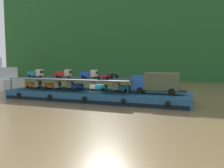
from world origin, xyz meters
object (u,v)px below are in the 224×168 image
at_px(mini_truck_lower_bow, 121,87).
at_px(motorcycle_upper_port, 103,77).
at_px(mini_truck_lower_stern, 34,84).
at_px(mini_truck_upper_stern, 36,73).
at_px(cargo_barge, 96,95).
at_px(mini_truck_upper_fore, 89,74).
at_px(mini_truck_lower_fore, 98,86).
at_px(motorcycle_upper_stbd, 113,75).
at_px(covered_lorry, 157,82).
at_px(mini_truck_lower_aft, 53,85).
at_px(motorcycle_upper_centre, 108,76).
at_px(mini_truck_upper_mid, 64,73).
at_px(mini_truck_lower_mid, 75,85).

bearing_deg(mini_truck_lower_bow, motorcycle_upper_port, -131.57).
relative_size(mini_truck_lower_stern, mini_truck_upper_stern, 1.00).
xyz_separation_m(mini_truck_lower_bow, mini_truck_upper_stern, (-15.63, -0.63, 2.00)).
height_order(cargo_barge, mini_truck_upper_fore, mini_truck_upper_fore).
bearing_deg(mini_truck_lower_fore, mini_truck_lower_stern, -177.17).
relative_size(cargo_barge, mini_truck_lower_stern, 10.73).
height_order(mini_truck_lower_bow, mini_truck_upper_stern, mini_truck_upper_stern).
bearing_deg(motorcycle_upper_stbd, cargo_barge, -136.05).
height_order(mini_truck_upper_stern, motorcycle_upper_port, mini_truck_upper_stern).
bearing_deg(motorcycle_upper_port, cargo_barge, 135.96).
bearing_deg(motorcycle_upper_port, covered_lorry, 13.03).
xyz_separation_m(cargo_barge, mini_truck_lower_fore, (0.28, 0.47, 1.44)).
xyz_separation_m(mini_truck_lower_stern, mini_truck_upper_stern, (0.60, -0.17, 2.00)).
distance_m(mini_truck_lower_aft, motorcycle_upper_centre, 10.10).
bearing_deg(mini_truck_upper_mid, covered_lorry, -3.48).
distance_m(mini_truck_lower_bow, motorcycle_upper_centre, 2.82).
height_order(cargo_barge, motorcycle_upper_stbd, motorcycle_upper_stbd).
distance_m(mini_truck_lower_aft, mini_truck_upper_mid, 2.69).
bearing_deg(mini_truck_lower_mid, mini_truck_upper_stern, -173.92).
xyz_separation_m(mini_truck_upper_fore, motorcycle_upper_centre, (3.30, -0.29, -0.26)).
relative_size(mini_truck_upper_mid, mini_truck_upper_fore, 1.01).
distance_m(covered_lorry, mini_truck_lower_aft, 17.73).
bearing_deg(mini_truck_lower_stern, mini_truck_upper_fore, 2.39).
height_order(mini_truck_lower_stern, mini_truck_upper_stern, mini_truck_upper_stern).
bearing_deg(mini_truck_lower_stern, motorcycle_upper_centre, 0.64).
bearing_deg(mini_truck_upper_mid, mini_truck_upper_fore, -4.11).
height_order(mini_truck_lower_mid, motorcycle_upper_centre, motorcycle_upper_centre).
height_order(mini_truck_lower_aft, mini_truck_upper_stern, mini_truck_upper_stern).
bearing_deg(cargo_barge, mini_truck_lower_stern, -179.37).
relative_size(mini_truck_lower_bow, mini_truck_upper_mid, 1.00).
bearing_deg(mini_truck_lower_mid, cargo_barge, -6.70).
bearing_deg(covered_lorry, mini_truck_lower_fore, 175.38).
bearing_deg(mini_truck_lower_aft, covered_lorry, -0.22).
height_order(cargo_barge, mini_truck_lower_stern, mini_truck_lower_stern).
distance_m(mini_truck_lower_aft, mini_truck_upper_stern, 4.03).
height_order(mini_truck_lower_aft, mini_truck_upper_mid, mini_truck_upper_mid).
relative_size(cargo_barge, covered_lorry, 3.77).
relative_size(mini_truck_lower_mid, mini_truck_lower_bow, 0.99).
bearing_deg(motorcycle_upper_port, mini_truck_lower_bow, 48.43).
bearing_deg(motorcycle_upper_port, motorcycle_upper_centre, 91.56).
bearing_deg(motorcycle_upper_stbd, mini_truck_lower_stern, -170.91).
bearing_deg(motorcycle_upper_centre, mini_truck_lower_bow, 7.88).
bearing_deg(mini_truck_lower_fore, mini_truck_upper_mid, 178.17).
height_order(mini_truck_lower_stern, mini_truck_upper_mid, mini_truck_upper_mid).
xyz_separation_m(mini_truck_lower_aft, mini_truck_upper_stern, (-3.49, -0.07, 2.00)).
xyz_separation_m(mini_truck_lower_fore, motorcycle_upper_stbd, (1.93, 1.66, 1.74)).
height_order(mini_truck_lower_stern, motorcycle_upper_centre, motorcycle_upper_centre).
distance_m(mini_truck_lower_fore, motorcycle_upper_stbd, 3.09).
distance_m(mini_truck_upper_stern, mini_truck_upper_fore, 10.15).
bearing_deg(mini_truck_lower_stern, motorcycle_upper_stbd, 9.09).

